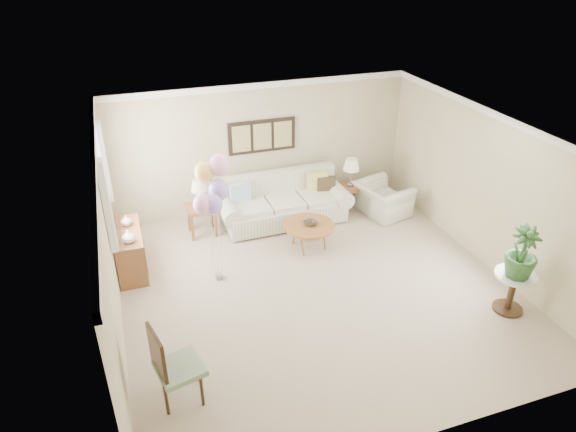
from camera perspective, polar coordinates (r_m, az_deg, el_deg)
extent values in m
plane|color=#B8A68C|center=(8.36, 3.15, -7.91)|extent=(6.00, 6.00, 0.00)
cube|color=beige|center=(10.23, -2.92, 7.60)|extent=(6.00, 0.04, 2.60)
cube|color=beige|center=(5.52, 15.49, -14.41)|extent=(6.00, 0.04, 2.60)
cube|color=beige|center=(7.21, -19.34, -3.79)|extent=(0.04, 6.00, 2.60)
cube|color=beige|center=(9.12, 21.20, 2.87)|extent=(0.04, 6.00, 2.60)
cube|color=white|center=(7.12, 3.71, 9.05)|extent=(6.00, 6.00, 0.02)
cube|color=white|center=(9.83, -3.05, 14.30)|extent=(6.00, 0.06, 0.12)
cube|color=white|center=(6.66, -20.79, 5.30)|extent=(0.06, 6.00, 0.12)
cube|color=white|center=(8.68, 22.49, 10.22)|extent=(0.06, 6.00, 0.12)
cube|color=white|center=(8.39, -19.91, 3.52)|extent=(0.04, 1.40, 1.20)
cube|color=white|center=(7.61, -19.47, 1.01)|extent=(0.10, 0.22, 1.40)
cube|color=white|center=(9.17, -19.78, 5.68)|extent=(0.10, 0.22, 1.40)
cube|color=black|center=(10.12, -2.91, 8.86)|extent=(1.35, 0.04, 0.65)
cube|color=#8C8C59|center=(10.00, -5.20, 8.52)|extent=(0.36, 0.02, 0.52)
cube|color=#8C8C59|center=(10.10, -2.86, 8.81)|extent=(0.36, 0.02, 0.52)
cube|color=#8C8C59|center=(10.21, -0.58, 9.08)|extent=(0.36, 0.02, 0.52)
cube|color=beige|center=(10.05, -0.47, 0.52)|extent=(2.35, 1.00, 0.38)
cube|color=beige|center=(10.15, -1.10, 3.52)|extent=(2.34, 0.28, 0.58)
cylinder|color=beige|center=(9.68, -6.74, 0.78)|extent=(0.36, 0.96, 0.34)
cylinder|color=beige|center=(10.30, 5.42, 2.66)|extent=(0.36, 0.96, 0.34)
cube|color=beige|center=(9.73, -4.11, 0.99)|extent=(0.65, 0.78, 0.13)
cube|color=beige|center=(9.89, -0.37, 1.57)|extent=(0.65, 0.78, 0.13)
cube|color=beige|center=(10.10, 3.23, 2.13)|extent=(0.65, 0.78, 0.13)
cube|color=#98C4D5|center=(9.74, -5.34, 2.53)|extent=(0.40, 0.13, 0.40)
cube|color=#CEC164|center=(10.18, 3.28, 3.80)|extent=(0.40, 0.13, 0.40)
cube|color=#3D2E1B|center=(10.20, 4.25, 3.43)|extent=(0.36, 0.11, 0.36)
cube|color=beige|center=(10.15, -0.46, -0.54)|extent=(2.12, 0.85, 0.04)
cube|color=brown|center=(9.64, -9.65, 0.89)|extent=(0.54, 0.49, 0.08)
cube|color=brown|center=(9.58, -10.56, -1.38)|extent=(0.05, 0.05, 0.51)
cube|color=brown|center=(9.64, -8.05, -0.97)|extent=(0.05, 0.05, 0.51)
cube|color=brown|center=(9.92, -10.94, -0.30)|extent=(0.05, 0.05, 0.51)
cube|color=brown|center=(9.97, -8.51, 0.08)|extent=(0.05, 0.05, 0.51)
cube|color=brown|center=(10.47, 6.90, 3.22)|extent=(0.50, 0.46, 0.07)
cube|color=brown|center=(10.36, 6.24, 1.28)|extent=(0.05, 0.05, 0.48)
cube|color=brown|center=(10.52, 8.23, 1.61)|extent=(0.05, 0.05, 0.48)
cube|color=brown|center=(10.65, 5.42, 2.14)|extent=(0.05, 0.05, 0.48)
cube|color=brown|center=(10.81, 7.38, 2.44)|extent=(0.05, 0.05, 0.48)
cylinder|color=gray|center=(9.61, -9.68, 1.24)|extent=(0.12, 0.12, 0.05)
cylinder|color=gray|center=(9.54, -9.76, 2.08)|extent=(0.04, 0.04, 0.26)
cone|color=silver|center=(9.43, -9.88, 3.37)|extent=(0.30, 0.30, 0.21)
cylinder|color=gray|center=(10.44, 6.92, 3.54)|extent=(0.13, 0.13, 0.06)
cylinder|color=gray|center=(10.37, 6.98, 4.40)|extent=(0.04, 0.04, 0.29)
cone|color=silver|center=(10.26, 7.06, 5.72)|extent=(0.33, 0.33, 0.23)
cylinder|color=brown|center=(9.14, 2.38, -1.12)|extent=(0.91, 0.91, 0.05)
cylinder|color=brown|center=(9.50, 3.10, -1.50)|extent=(0.04, 0.04, 0.41)
cylinder|color=brown|center=(9.37, 0.65, -1.93)|extent=(0.04, 0.04, 0.41)
cylinder|color=brown|center=(9.02, 1.56, -3.25)|extent=(0.04, 0.04, 0.41)
cylinder|color=brown|center=(9.16, 4.09, -2.78)|extent=(0.04, 0.04, 0.41)
imported|color=#2C251D|center=(9.12, 2.53, -0.79)|extent=(0.28, 0.28, 0.06)
imported|color=beige|center=(10.48, 10.41, 1.83)|extent=(1.08, 1.17, 0.65)
cylinder|color=silver|center=(8.22, 23.98, -6.04)|extent=(0.60, 0.60, 0.04)
cylinder|color=#332113|center=(8.40, 23.55, -7.84)|extent=(0.10, 0.10, 0.60)
cylinder|color=#332113|center=(8.57, 23.15, -9.49)|extent=(0.44, 0.44, 0.01)
imported|color=#1D451B|center=(7.97, 24.59, -3.69)|extent=(0.46, 0.46, 0.81)
cube|color=gray|center=(6.48, -11.94, -16.21)|extent=(0.63, 0.63, 0.07)
cylinder|color=#332113|center=(6.51, -13.34, -19.35)|extent=(0.04, 0.04, 0.43)
cylinder|color=#332113|center=(6.52, -9.53, -18.70)|extent=(0.04, 0.04, 0.43)
cylinder|color=#332113|center=(6.80, -13.79, -16.82)|extent=(0.04, 0.04, 0.43)
cylinder|color=#332113|center=(6.81, -10.20, -16.22)|extent=(0.04, 0.04, 0.43)
cube|color=#332113|center=(6.26, -14.37, -14.53)|extent=(0.16, 0.50, 0.57)
cube|color=brown|center=(8.96, -17.17, -3.67)|extent=(0.45, 1.20, 0.74)
cube|color=#332113|center=(8.71, -17.01, -4.67)|extent=(0.46, 0.02, 0.70)
cube|color=#332113|center=(9.22, -17.26, -2.72)|extent=(0.46, 0.02, 0.70)
imported|color=white|center=(8.41, -17.34, -2.17)|extent=(0.20, 0.20, 0.21)
imported|color=#B4B4B4|center=(8.91, -17.55, -0.49)|extent=(0.21, 0.21, 0.18)
cube|color=gray|center=(8.59, -7.67, -6.64)|extent=(0.11, 0.11, 0.09)
ellipsoid|color=#FD9BD9|center=(7.72, -9.44, 1.26)|extent=(0.30, 0.30, 0.34)
cylinder|color=silver|center=(8.17, -8.48, -3.29)|extent=(0.01, 0.01, 1.21)
ellipsoid|color=#A07EE6|center=(7.79, -7.73, 2.89)|extent=(0.30, 0.30, 0.34)
cylinder|color=silver|center=(8.20, -7.67, -2.50)|extent=(0.01, 0.01, 1.36)
ellipsoid|color=#F6C555|center=(7.81, -9.28, 4.81)|extent=(0.30, 0.30, 0.34)
cylinder|color=silver|center=(8.19, -8.41, -1.58)|extent=(0.01, 0.01, 1.61)
ellipsoid|color=#FD9BD9|center=(7.77, -7.67, 5.64)|extent=(0.30, 0.30, 0.34)
cylinder|color=silver|center=(8.17, -7.64, -1.21)|extent=(0.01, 0.01, 1.71)
ellipsoid|color=#A07EE6|center=(7.74, -8.38, 1.32)|extent=(0.30, 0.30, 0.34)
cylinder|color=silver|center=(8.18, -7.98, -3.26)|extent=(0.01, 0.01, 1.20)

